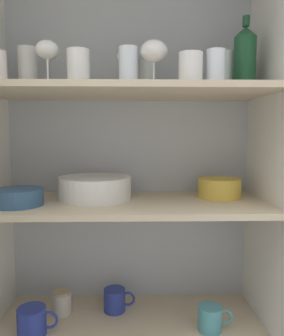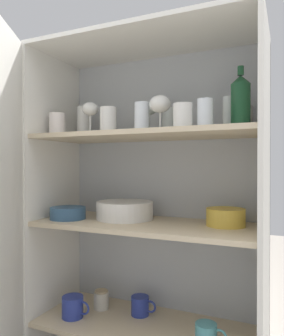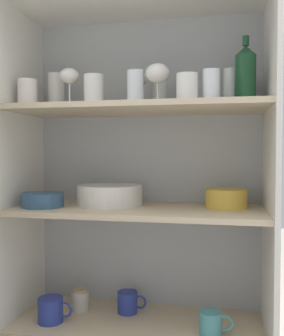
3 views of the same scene
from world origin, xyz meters
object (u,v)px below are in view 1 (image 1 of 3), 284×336
at_px(coffee_mug_primary, 115,300).
at_px(mixing_bowl_large, 219,187).
at_px(plate_stack_white, 95,188).
at_px(wine_bottle, 245,58).
at_px(serving_bowl_small, 18,196).
at_px(storage_jar, 62,303).

bearing_deg(coffee_mug_primary, mixing_bowl_large, -2.21).
bearing_deg(plate_stack_white, wine_bottle, -3.89).
bearing_deg(mixing_bowl_large, serving_bowl_small, -170.24).
relative_size(wine_bottle, plate_stack_white, 0.93).
relative_size(wine_bottle, coffee_mug_primary, 2.02).
xyz_separation_m(mixing_bowl_large, coffee_mug_primary, (-0.39, 0.01, -0.44)).
distance_m(wine_bottle, storage_jar, 1.11).
xyz_separation_m(plate_stack_white, coffee_mug_primary, (0.07, 0.03, -0.44)).
height_order(wine_bottle, mixing_bowl_large, wine_bottle).
bearing_deg(coffee_mug_primary, storage_jar, -175.95).
height_order(wine_bottle, serving_bowl_small, wine_bottle).
bearing_deg(storage_jar, mixing_bowl_large, -0.07).
bearing_deg(serving_bowl_small, storage_jar, 48.78).
height_order(wine_bottle, plate_stack_white, wine_bottle).
distance_m(wine_bottle, mixing_bowl_large, 0.46).
xyz_separation_m(coffee_mug_primary, storage_jar, (-0.20, -0.01, -0.00)).
xyz_separation_m(wine_bottle, serving_bowl_small, (-0.76, -0.07, -0.46)).
distance_m(serving_bowl_small, storage_jar, 0.46).
height_order(serving_bowl_small, storage_jar, serving_bowl_small).
xyz_separation_m(wine_bottle, coffee_mug_primary, (-0.45, 0.06, -0.89)).
bearing_deg(coffee_mug_primary, wine_bottle, -8.04).
height_order(wine_bottle, storage_jar, wine_bottle).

